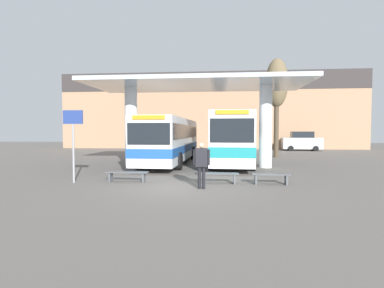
{
  "coord_description": "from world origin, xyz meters",
  "views": [
    {
      "loc": [
        1.54,
        -11.93,
        2.27
      ],
      "look_at": [
        0.0,
        3.95,
        1.6
      ],
      "focal_mm": 28.0,
      "sensor_mm": 36.0,
      "label": 1
    }
  ],
  "objects_px": {
    "transit_bus_center_bay": "(232,137)",
    "info_sign_platform": "(73,131)",
    "transit_bus_left_bay": "(171,139)",
    "waiting_bench_near_pillar": "(127,174)",
    "waiting_bench_mid_platform": "(271,176)",
    "waiting_bench_far_platform": "(217,175)",
    "poplar_tree_behind_left": "(277,85)",
    "pedestrian_waiting": "(202,161)",
    "parked_car_street": "(302,142)"
  },
  "relations": [
    {
      "from": "info_sign_platform",
      "to": "parked_car_street",
      "type": "relative_size",
      "value": 0.7
    },
    {
      "from": "info_sign_platform",
      "to": "poplar_tree_behind_left",
      "type": "distance_m",
      "value": 18.63
    },
    {
      "from": "waiting_bench_far_platform",
      "to": "pedestrian_waiting",
      "type": "height_order",
      "value": "pedestrian_waiting"
    },
    {
      "from": "waiting_bench_near_pillar",
      "to": "poplar_tree_behind_left",
      "type": "bearing_deg",
      "value": 56.91
    },
    {
      "from": "waiting_bench_near_pillar",
      "to": "info_sign_platform",
      "type": "height_order",
      "value": "info_sign_platform"
    },
    {
      "from": "transit_bus_left_bay",
      "to": "transit_bus_center_bay",
      "type": "bearing_deg",
      "value": 178.17
    },
    {
      "from": "parked_car_street",
      "to": "waiting_bench_far_platform",
      "type": "bearing_deg",
      "value": -108.23
    },
    {
      "from": "waiting_bench_near_pillar",
      "to": "parked_car_street",
      "type": "height_order",
      "value": "parked_car_street"
    },
    {
      "from": "transit_bus_center_bay",
      "to": "pedestrian_waiting",
      "type": "distance_m",
      "value": 9.2
    },
    {
      "from": "waiting_bench_near_pillar",
      "to": "waiting_bench_far_platform",
      "type": "height_order",
      "value": "same"
    },
    {
      "from": "transit_bus_left_bay",
      "to": "waiting_bench_near_pillar",
      "type": "height_order",
      "value": "transit_bus_left_bay"
    },
    {
      "from": "transit_bus_left_bay",
      "to": "info_sign_platform",
      "type": "bearing_deg",
      "value": 72.15
    },
    {
      "from": "transit_bus_center_bay",
      "to": "parked_car_street",
      "type": "xyz_separation_m",
      "value": [
        8.78,
        15.6,
        -0.81
      ]
    },
    {
      "from": "transit_bus_left_bay",
      "to": "pedestrian_waiting",
      "type": "relative_size",
      "value": 6.56
    },
    {
      "from": "waiting_bench_far_platform",
      "to": "poplar_tree_behind_left",
      "type": "relative_size",
      "value": 0.22
    },
    {
      "from": "waiting_bench_mid_platform",
      "to": "parked_car_street",
      "type": "relative_size",
      "value": 0.35
    },
    {
      "from": "waiting_bench_far_platform",
      "to": "waiting_bench_near_pillar",
      "type": "bearing_deg",
      "value": 180.0
    },
    {
      "from": "waiting_bench_mid_platform",
      "to": "poplar_tree_behind_left",
      "type": "relative_size",
      "value": 0.19
    },
    {
      "from": "waiting_bench_far_platform",
      "to": "poplar_tree_behind_left",
      "type": "bearing_deg",
      "value": 70.15
    },
    {
      "from": "waiting_bench_mid_platform",
      "to": "parked_car_street",
      "type": "height_order",
      "value": "parked_car_street"
    },
    {
      "from": "waiting_bench_far_platform",
      "to": "info_sign_platform",
      "type": "relative_size",
      "value": 0.59
    },
    {
      "from": "transit_bus_center_bay",
      "to": "poplar_tree_behind_left",
      "type": "bearing_deg",
      "value": -122.12
    },
    {
      "from": "transit_bus_center_bay",
      "to": "pedestrian_waiting",
      "type": "height_order",
      "value": "transit_bus_center_bay"
    },
    {
      "from": "parked_car_street",
      "to": "poplar_tree_behind_left",
      "type": "bearing_deg",
      "value": -111.92
    },
    {
      "from": "waiting_bench_far_platform",
      "to": "poplar_tree_behind_left",
      "type": "height_order",
      "value": "poplar_tree_behind_left"
    },
    {
      "from": "transit_bus_center_bay",
      "to": "info_sign_platform",
      "type": "relative_size",
      "value": 3.42
    },
    {
      "from": "transit_bus_center_bay",
      "to": "transit_bus_left_bay",
      "type": "bearing_deg",
      "value": -1.39
    },
    {
      "from": "transit_bus_center_bay",
      "to": "parked_car_street",
      "type": "height_order",
      "value": "transit_bus_center_bay"
    },
    {
      "from": "waiting_bench_far_platform",
      "to": "pedestrian_waiting",
      "type": "relative_size",
      "value": 1.04
    },
    {
      "from": "waiting_bench_mid_platform",
      "to": "pedestrian_waiting",
      "type": "bearing_deg",
      "value": -156.21
    },
    {
      "from": "waiting_bench_near_pillar",
      "to": "pedestrian_waiting",
      "type": "xyz_separation_m",
      "value": [
        3.43,
        -1.28,
        0.76
      ]
    },
    {
      "from": "poplar_tree_behind_left",
      "to": "parked_car_street",
      "type": "height_order",
      "value": "poplar_tree_behind_left"
    },
    {
      "from": "transit_bus_center_bay",
      "to": "info_sign_platform",
      "type": "distance_m",
      "value": 10.9
    },
    {
      "from": "transit_bus_center_bay",
      "to": "poplar_tree_behind_left",
      "type": "distance_m",
      "value": 8.56
    },
    {
      "from": "waiting_bench_near_pillar",
      "to": "pedestrian_waiting",
      "type": "distance_m",
      "value": 3.74
    },
    {
      "from": "transit_bus_center_bay",
      "to": "poplar_tree_behind_left",
      "type": "xyz_separation_m",
      "value": [
        4.1,
        6.09,
        4.41
      ]
    },
    {
      "from": "transit_bus_left_bay",
      "to": "waiting_bench_far_platform",
      "type": "relative_size",
      "value": 6.28
    },
    {
      "from": "info_sign_platform",
      "to": "parked_car_street",
      "type": "xyz_separation_m",
      "value": [
        16.02,
        23.74,
        -1.19
      ]
    },
    {
      "from": "transit_bus_center_bay",
      "to": "info_sign_platform",
      "type": "xyz_separation_m",
      "value": [
        -7.24,
        -8.15,
        0.38
      ]
    },
    {
      "from": "transit_bus_left_bay",
      "to": "transit_bus_center_bay",
      "type": "xyz_separation_m",
      "value": [
        4.31,
        -0.24,
        0.13
      ]
    },
    {
      "from": "transit_bus_center_bay",
      "to": "waiting_bench_mid_platform",
      "type": "relative_size",
      "value": 6.84
    },
    {
      "from": "pedestrian_waiting",
      "to": "poplar_tree_behind_left",
      "type": "height_order",
      "value": "poplar_tree_behind_left"
    },
    {
      "from": "waiting_bench_far_platform",
      "to": "info_sign_platform",
      "type": "distance_m",
      "value": 6.63
    },
    {
      "from": "info_sign_platform",
      "to": "pedestrian_waiting",
      "type": "relative_size",
      "value": 1.76
    },
    {
      "from": "parked_car_street",
      "to": "transit_bus_center_bay",
      "type": "bearing_deg",
      "value": -115.09
    },
    {
      "from": "waiting_bench_near_pillar",
      "to": "waiting_bench_mid_platform",
      "type": "bearing_deg",
      "value": 0.0
    },
    {
      "from": "transit_bus_center_bay",
      "to": "waiting_bench_mid_platform",
      "type": "height_order",
      "value": "transit_bus_center_bay"
    },
    {
      "from": "transit_bus_left_bay",
      "to": "waiting_bench_near_pillar",
      "type": "distance_m",
      "value": 8.15
    },
    {
      "from": "waiting_bench_near_pillar",
      "to": "waiting_bench_far_platform",
      "type": "bearing_deg",
      "value": 0.0
    },
    {
      "from": "pedestrian_waiting",
      "to": "poplar_tree_behind_left",
      "type": "xyz_separation_m",
      "value": [
        5.59,
        15.13,
        5.19
      ]
    }
  ]
}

